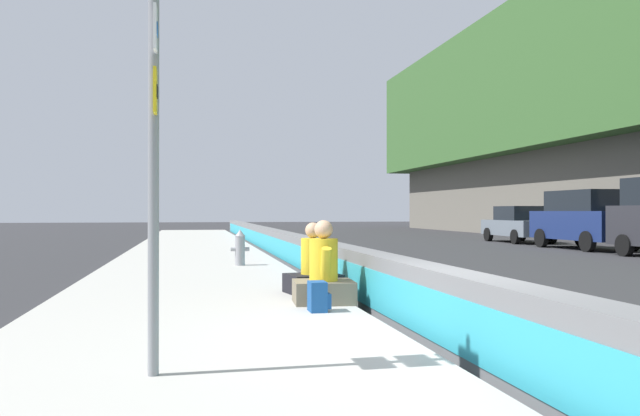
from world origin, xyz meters
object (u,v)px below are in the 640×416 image
Objects in this scene: fire_hydrant at (240,247)px; seated_person_foreground at (324,277)px; seated_person_middle at (313,271)px; backpack at (318,297)px; parked_car_midline at (519,224)px; parked_car_fourth at (585,219)px; route_sign_post at (154,119)px.

seated_person_foreground reaches higher than fire_hydrant.
seated_person_middle is 1.93m from backpack.
parked_car_midline reaches higher than seated_person_foreground.
route_sign_post is at bearing 138.09° from parked_car_fourth.
parked_car_midline is at bearing -1.63° from parked_car_fourth.
route_sign_post reaches higher than parked_car_fourth.
route_sign_post is 2.98× the size of seated_person_foreground.
fire_hydrant is (10.52, -1.45, -1.65)m from route_sign_post.
parked_car_fourth is (6.41, -13.75, 0.60)m from fire_hydrant.
backpack is 0.08× the size of parked_car_fourth.
seated_person_middle is 0.25× the size of parked_car_midline.
seated_person_foreground is 1.14m from seated_person_middle.
seated_person_middle is 0.24× the size of parked_car_fourth.
parked_car_midline reaches higher than fire_hydrant.
route_sign_post is 5.65m from seated_person_middle.
seated_person_middle is (4.90, -2.24, -1.73)m from route_sign_post.
fire_hydrant is at bearing 6.16° from seated_person_foreground.
parked_car_fourth is (16.93, -15.20, -1.05)m from route_sign_post.
parked_car_fourth is at bearing 178.37° from parked_car_midline.
parked_car_fourth is at bearing -43.55° from backpack.
seated_person_middle is at bearing 143.05° from parked_car_midline.
parked_car_fourth is 1.06× the size of parked_car_midline.
route_sign_post is 10.74m from fire_hydrant.
route_sign_post is 4.67m from seated_person_foreground.
fire_hydrant is 18.25m from parked_car_midline.
parked_car_midline is (22.33, -15.35, -1.37)m from route_sign_post.
fire_hydrant is 5.68m from seated_person_middle.
route_sign_post is at bearing 155.44° from seated_person_middle.
seated_person_middle is at bearing -24.56° from route_sign_post.
fire_hydrant is at bearing 115.01° from parked_car_fourth.
seated_person_foreground is at bearing 144.66° from parked_car_midline.
parked_car_midline is (11.82, -13.90, 0.27)m from fire_hydrant.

